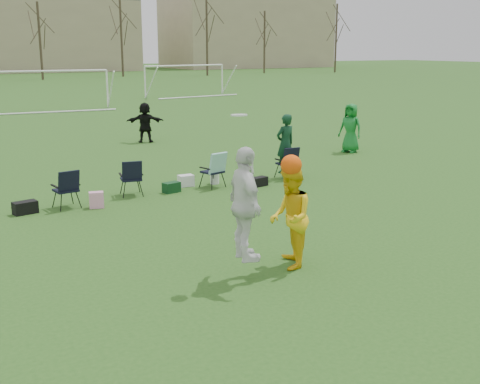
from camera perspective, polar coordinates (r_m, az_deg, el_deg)
ground at (r=9.01m, az=1.43°, el=-11.82°), size 260.00×260.00×0.00m
fielder_green_far at (r=22.95m, az=10.43°, el=5.99°), size 0.88×1.05×1.82m
fielder_black at (r=25.31m, az=-8.99°, el=6.54°), size 1.61×1.00×1.65m
center_contest at (r=10.34m, az=2.86°, el=-1.76°), size 1.83×1.30×2.82m
sideline_setup at (r=16.79m, az=-3.42°, el=2.29°), size 8.28×1.40×1.93m
goal_mid at (r=39.88m, az=-17.71°, el=10.19°), size 7.40×0.63×2.46m
goal_right at (r=49.34m, az=-5.22°, el=11.30°), size 7.35×1.14×2.46m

